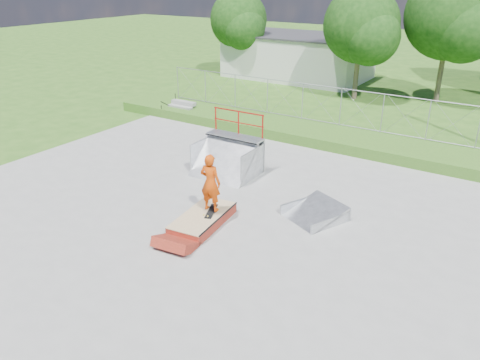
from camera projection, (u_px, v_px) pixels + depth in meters
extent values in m
plane|color=#2E5C1A|center=(209.00, 224.00, 14.64)|extent=(120.00, 120.00, 0.00)
cube|color=gray|center=(209.00, 224.00, 14.63)|extent=(20.00, 16.00, 0.04)
cube|color=#2E5C1A|center=(330.00, 136.00, 21.82)|extent=(24.00, 3.00, 0.50)
cube|color=maroon|center=(203.00, 220.00, 14.54)|extent=(1.43, 2.51, 0.33)
cube|color=tan|center=(203.00, 215.00, 14.47)|extent=(1.45, 2.53, 0.02)
cube|color=black|center=(211.00, 212.00, 14.55)|extent=(0.47, 0.82, 0.13)
imported|color=#CA4008|center=(210.00, 185.00, 14.18)|extent=(0.72, 0.52, 1.83)
cube|color=silver|center=(298.00, 57.00, 34.89)|extent=(10.00, 6.00, 3.00)
cylinder|color=brown|center=(356.00, 79.00, 28.94)|extent=(0.30, 0.30, 2.45)
sphere|color=#11350E|center=(361.00, 25.00, 27.65)|extent=(4.48, 4.48, 4.48)
sphere|color=#11350E|center=(371.00, 37.00, 27.03)|extent=(3.36, 3.36, 3.36)
cylinder|color=brown|center=(440.00, 78.00, 28.16)|extent=(0.30, 0.30, 2.80)
sphere|color=#11350E|center=(451.00, 15.00, 26.69)|extent=(5.12, 5.12, 5.12)
sphere|color=#11350E|center=(464.00, 28.00, 25.98)|extent=(3.84, 3.84, 3.84)
cylinder|color=brown|center=(239.00, 61.00, 35.50)|extent=(0.30, 0.30, 2.27)
sphere|color=#11350E|center=(238.00, 20.00, 34.30)|extent=(4.16, 4.16, 4.16)
sphere|color=#11350E|center=(244.00, 28.00, 33.72)|extent=(3.12, 3.12, 3.12)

